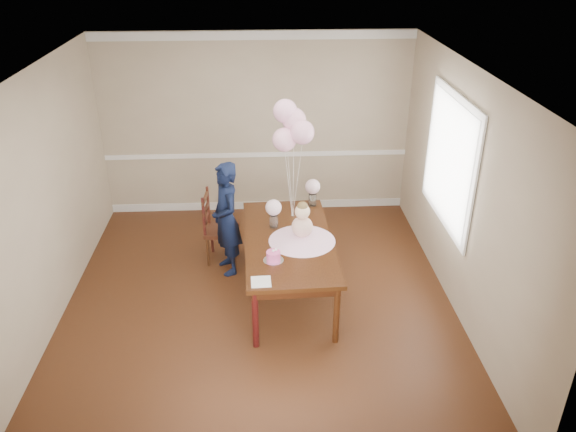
{
  "coord_description": "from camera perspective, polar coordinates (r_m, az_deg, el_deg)",
  "views": [
    {
      "loc": [
        0.05,
        -5.42,
        3.94
      ],
      "look_at": [
        0.35,
        0.17,
        1.05
      ],
      "focal_mm": 35.0,
      "sensor_mm": 36.0,
      "label": 1
    }
  ],
  "objects": [
    {
      "name": "chair_slat_top",
      "position": [
        7.17,
        -8.42,
        1.84
      ],
      "size": [
        0.06,
        0.38,
        0.05
      ],
      "primitive_type": "cube",
      "rotation": [
        0.0,
        0.0,
        -0.09
      ],
      "color": "#391D0F",
      "rests_on": "dining_chair_seat"
    },
    {
      "name": "floor",
      "position": [
        6.7,
        -2.91,
        -8.76
      ],
      "size": [
        4.5,
        5.0,
        0.0
      ],
      "primitive_type": "cube",
      "color": "#33190C",
      "rests_on": "ground"
    },
    {
      "name": "balloon_d",
      "position": [
        6.55,
        -0.29,
        10.6
      ],
      "size": [
        0.28,
        0.28,
        0.28
      ],
      "primitive_type": "sphere",
      "color": "#FAB1D8",
      "rests_on": "balloon_ribbon_d"
    },
    {
      "name": "dining_table_top",
      "position": [
        6.45,
        0.05,
        -2.55
      ],
      "size": [
        1.07,
        2.04,
        0.05
      ],
      "primitive_type": "cube",
      "rotation": [
        0.0,
        0.0,
        0.03
      ],
      "color": "black",
      "rests_on": "table_leg_fl"
    },
    {
      "name": "chair_back_post_r",
      "position": [
        7.41,
        -8.1,
        1.08
      ],
      "size": [
        0.04,
        0.04,
        0.53
      ],
      "primitive_type": "cylinder",
      "rotation": [
        0.0,
        0.0,
        -0.09
      ],
      "color": "#3D1810",
      "rests_on": "dining_chair_seat"
    },
    {
      "name": "balloon_a",
      "position": [
        6.52,
        -0.37,
        7.76
      ],
      "size": [
        0.28,
        0.28,
        0.28
      ],
      "primitive_type": "sphere",
      "color": "#FFB4D4",
      "rests_on": "balloon_ribbon_a"
    },
    {
      "name": "baby_head",
      "position": [
        6.23,
        1.47,
        0.45
      ],
      "size": [
        0.17,
        0.17,
        0.17
      ],
      "primitive_type": "sphere",
      "color": "#FDD6AE",
      "rests_on": "baby_torso"
    },
    {
      "name": "cake_flower_b",
      "position": [
        5.99,
        -1.22,
        -3.43
      ],
      "size": [
        0.03,
        0.03,
        0.03
      ],
      "primitive_type": "sphere",
      "color": "white",
      "rests_on": "birthday_cake"
    },
    {
      "name": "cake_platter",
      "position": [
        6.04,
        -1.49,
        -4.51
      ],
      "size": [
        0.23,
        0.23,
        0.01
      ],
      "primitive_type": "cylinder",
      "rotation": [
        0.0,
        0.0,
        0.03
      ],
      "color": "silver",
      "rests_on": "dining_table_top"
    },
    {
      "name": "chair_leg_fl",
      "position": [
        7.34,
        -8.14,
        -3.59
      ],
      "size": [
        0.04,
        0.04,
        0.41
      ],
      "primitive_type": "cylinder",
      "rotation": [
        0.0,
        0.0,
        -0.09
      ],
      "color": "#331B0E",
      "rests_on": "floor"
    },
    {
      "name": "chair_rail_trim",
      "position": [
        8.47,
        -3.19,
        6.23
      ],
      "size": [
        4.5,
        0.02,
        0.07
      ],
      "primitive_type": "cube",
      "color": "white",
      "rests_on": "wall_back"
    },
    {
      "name": "baseboard_trim",
      "position": [
        8.81,
        -3.05,
        1.12
      ],
      "size": [
        4.5,
        0.02,
        0.12
      ],
      "primitive_type": "cube",
      "color": "silver",
      "rests_on": "floor"
    },
    {
      "name": "crown_molding",
      "position": [
        8.02,
        -3.52,
        17.84
      ],
      "size": [
        4.5,
        0.02,
        0.12
      ],
      "primitive_type": "cube",
      "color": "silver",
      "rests_on": "wall_back"
    },
    {
      "name": "table_apron",
      "position": [
        6.49,
        0.05,
        -3.12
      ],
      "size": [
        0.96,
        1.94,
        0.1
      ],
      "primitive_type": "cube",
      "rotation": [
        0.0,
        0.0,
        0.03
      ],
      "color": "black",
      "rests_on": "table_leg_fl"
    },
    {
      "name": "chair_back_post_l",
      "position": [
        7.11,
        -8.55,
        -0.13
      ],
      "size": [
        0.04,
        0.04,
        0.53
      ],
      "primitive_type": "cylinder",
      "rotation": [
        0.0,
        0.0,
        -0.09
      ],
      "color": "#36110E",
      "rests_on": "dining_chair_seat"
    },
    {
      "name": "balloon_ribbon_b",
      "position": [
        6.71,
        0.95,
        3.51
      ],
      "size": [
        0.1,
        0.05,
        0.94
      ],
      "primitive_type": "cylinder",
      "rotation": [
        0.05,
        0.1,
        0.03
      ],
      "color": "white",
      "rests_on": "balloon_weight"
    },
    {
      "name": "rose_vase_near",
      "position": [
        6.66,
        -1.47,
        -0.53
      ],
      "size": [
        0.1,
        0.1,
        0.16
      ],
      "primitive_type": "cylinder",
      "rotation": [
        0.0,
        0.0,
        0.03
      ],
      "color": "silver",
      "rests_on": "dining_table_top"
    },
    {
      "name": "table_leg_bl",
      "position": [
        7.42,
        -3.81,
        -1.67
      ],
      "size": [
        0.07,
        0.07,
        0.7
      ],
      "primitive_type": "cylinder",
      "rotation": [
        0.0,
        0.0,
        0.03
      ],
      "color": "black",
      "rests_on": "floor"
    },
    {
      "name": "balloon_weight",
      "position": [
        6.93,
        0.48,
        0.0
      ],
      "size": [
        0.04,
        0.04,
        0.02
      ],
      "primitive_type": "cylinder",
      "rotation": [
        0.0,
        0.0,
        0.03
      ],
      "color": "silver",
      "rests_on": "dining_table_top"
    },
    {
      "name": "baby_hair",
      "position": [
        6.21,
        1.48,
        0.95
      ],
      "size": [
        0.12,
        0.12,
        0.12
      ],
      "primitive_type": "sphere",
      "color": "brown",
      "rests_on": "baby_head"
    },
    {
      "name": "rose_vase_far",
      "position": [
        7.19,
        2.49,
        1.69
      ],
      "size": [
        0.1,
        0.1,
        0.16
      ],
      "primitive_type": "cylinder",
      "rotation": [
        0.0,
        0.0,
        0.03
      ],
      "color": "white",
      "rests_on": "dining_table_top"
    },
    {
      "name": "baby_skirt",
      "position": [
        6.38,
        1.43,
        -2.13
      ],
      "size": [
        0.79,
        0.79,
        0.1
      ],
      "primitive_type": "cone",
      "rotation": [
        0.0,
        0.0,
        0.03
      ],
      "color": "#FFBBE2",
      "rests_on": "dining_table_top"
    },
    {
      "name": "wall_back",
      "position": [
        8.33,
        -3.27,
        9.14
      ],
      "size": [
        4.5,
        0.02,
        2.7
      ],
      "primitive_type": "cube",
      "color": "tan",
      "rests_on": "floor"
    },
    {
      "name": "chair_slat_low",
      "position": [
        7.31,
        -8.26,
        -0.31
      ],
      "size": [
        0.06,
        0.38,
        0.05
      ],
      "primitive_type": "cube",
      "rotation": [
        0.0,
        0.0,
        -0.09
      ],
      "color": "#36150E",
      "rests_on": "dining_chair_seat"
    },
    {
      "name": "balloon_ribbon_c",
      "position": [
        6.75,
        0.54,
        4.15
      ],
      "size": [
        0.02,
        0.1,
        1.04
      ],
      "primitive_type": "cylinder",
      "rotation": [
        -0.09,
        0.02,
        0.03
      ],
      "color": "white",
      "rests_on": "balloon_weight"
    },
    {
      "name": "cake_flower_a",
      "position": [
        5.98,
        -1.5,
        -3.54
      ],
      "size": [
        0.03,
        0.03,
        0.03
      ],
      "primitive_type": "sphere",
      "color": "white",
      "rests_on": "birthday_cake"
    },
    {
      "name": "table_leg_fr",
      "position": [
        5.94,
        4.94,
        -9.95
      ],
      "size": [
        0.07,
        0.07,
        0.7
      ],
      "primitive_type": "cylinder",
      "rotation": [
        0.0,
        0.0,
        0.03
      ],
      "color": "black",
      "rests_on": "floor"
    },
    {
      "name": "wall_right",
      "position": [
        6.4,
        17.39,
        2.1
      ],
      "size": [
        0.02,
        5.0,
        2.7
      ],
      "primitive_type": "cube",
      "color": "tan",
      "rests_on": "floor"
    },
    {
      "name": "chair_leg_br",
      "position": [
        7.58,
        -5.17,
        -2.34
      ],
      "size": [
        0.04,
        0.04,
        0.41
      ],
      "primitive_type": "cylinder",
      "rotation": [
        0.0,
        0.0,
        -0.09
      ],
      "color": "black",
      "rests_on": "floor"
    },
    {
      "name": "table_leg_fl",
      "position": [
        5.87,
        -3.33,
        -10.39
      ],
      "size": [
        0.07,
        0.07,
        0.7
      ],
      "primitive_type": "cylinder",
      "rotation": [
        0.0,
        0.0,
        0.03
      ],
      "color": "black",
      "rests_on": "floor"
    },
    {
      "name": "table_leg_br",
      "position": [
        7.48,
        2.66,
        -1.4
      ],
      "size": [
        0.07,
        0.07,
        0.7
      ],
      "primitive_type": "cylinder",
      "rotation": [
        0.0,
        0.0,
        0.03
      ],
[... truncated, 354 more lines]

